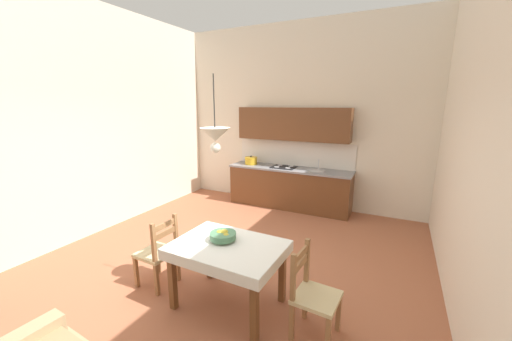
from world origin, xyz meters
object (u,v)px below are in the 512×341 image
object	(u,v)px
kitchen_cabinetry	(290,170)
dining_chair_tv_side	(158,253)
pendant_lamp	(215,135)
dining_table	(228,256)
dining_chair_window_side	(313,295)
fruit_bowl	(223,236)

from	to	relation	value
kitchen_cabinetry	dining_chair_tv_side	size ratio (longest dim) A/B	2.93
pendant_lamp	dining_table	bearing A→B (deg)	-11.74
dining_chair_tv_side	dining_chair_window_side	xyz separation A→B (m)	(1.98, 0.04, 0.00)
dining_table	dining_chair_window_side	distance (m)	1.00
dining_table	pendant_lamp	bearing A→B (deg)	168.26
dining_chair_window_side	fruit_bowl	bearing A→B (deg)	175.64
dining_chair_window_side	pendant_lamp	xyz separation A→B (m)	(-1.12, 0.05, 1.51)
dining_table	fruit_bowl	size ratio (longest dim) A/B	4.16
fruit_bowl	kitchen_cabinetry	bearing A→B (deg)	97.05
kitchen_cabinetry	fruit_bowl	xyz separation A→B (m)	(0.42, -3.40, -0.04)
dining_table	dining_chair_window_side	size ratio (longest dim) A/B	1.34
kitchen_cabinetry	pendant_lamp	world-z (taller)	pendant_lamp
dining_table	fruit_bowl	bearing A→B (deg)	146.53
kitchen_cabinetry	dining_chair_window_side	size ratio (longest dim) A/B	2.93
dining_chair_tv_side	kitchen_cabinetry	bearing A→B (deg)	82.35
fruit_bowl	dining_table	bearing A→B (deg)	-33.47
dining_chair_window_side	fruit_bowl	world-z (taller)	dining_chair_window_side
dining_chair_tv_side	dining_chair_window_side	distance (m)	1.98
dining_chair_tv_side	pendant_lamp	world-z (taller)	pendant_lamp
dining_chair_window_side	fruit_bowl	distance (m)	1.15
dining_table	dining_chair_window_side	xyz separation A→B (m)	(0.98, -0.02, -0.17)
dining_chair_tv_side	fruit_bowl	bearing A→B (deg)	7.85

